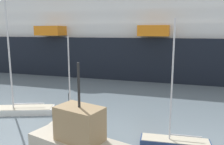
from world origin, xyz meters
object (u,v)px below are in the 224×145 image
Objects in this scene: sailboat_0 at (175,141)px; fishing_boat_1 at (84,143)px; channel_buoy_1 at (69,104)px; sailboat_2 at (19,108)px; sailboat_5 at (75,126)px; cruise_ship at (159,32)px.

fishing_boat_1 is at bearing 28.53° from sailboat_0.
sailboat_0 is 5.91× the size of channel_buoy_1.
fishing_boat_1 is (8.81, -5.42, 0.61)m from sailboat_2.
sailboat_5 reaches higher than fishing_boat_1.
sailboat_5 is at bearing -97.37° from cruise_ship.
sailboat_0 is 1.15× the size of sailboat_5.
sailboat_2 is at bearing -16.27° from fishing_boat_1.
sailboat_5 reaches higher than channel_buoy_1.
sailboat_2 reaches higher than sailboat_0.
sailboat_2 is at bearing -139.02° from channel_buoy_1.
fishing_boat_1 is at bearing -57.66° from channel_buoy_1.
sailboat_2 is at bearing -112.02° from cruise_ship.
channel_buoy_1 is (-3.02, 4.83, -0.08)m from sailboat_5.
sailboat_5 is 0.94× the size of fishing_boat_1.
cruise_ship is (-3.84, 26.57, 6.90)m from sailboat_0.
cruise_ship is at bearing -102.38° from sailboat_5.
sailboat_2 is 6.74m from sailboat_5.
cruise_ship is at bearing -76.87° from fishing_boat_1.
fishing_boat_1 is (-4.98, -3.28, 0.73)m from sailboat_0.
sailboat_2 is 1.58× the size of sailboat_5.
sailboat_5 is at bearing -7.40° from sailboat_0.
channel_buoy_1 is at bearing -158.92° from sailboat_2.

